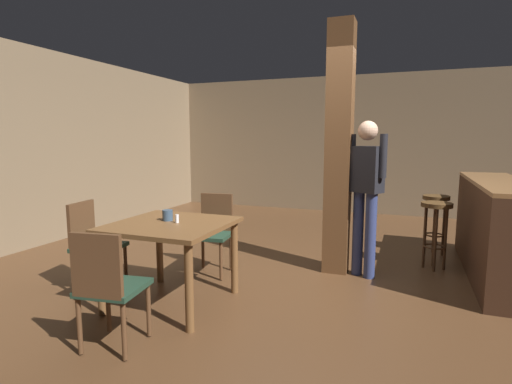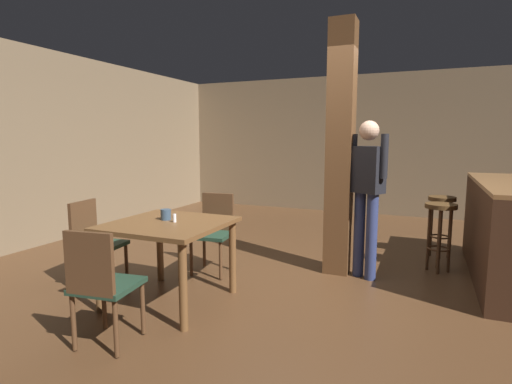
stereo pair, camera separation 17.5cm
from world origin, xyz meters
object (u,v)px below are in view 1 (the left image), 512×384
Objects in this scene: bar_stool_mid at (435,211)px; chair_north at (214,229)px; salt_shaker at (177,219)px; napkin_cup at (168,215)px; chair_west at (93,241)px; bar_counter at (488,227)px; bar_stool_near at (436,220)px; dining_table at (171,235)px; chair_south at (108,284)px; standing_person at (366,187)px.

chair_north is at bearing -145.43° from bar_stool_mid.
napkin_cup is at bearing 157.21° from salt_shaker.
chair_west is 1.03m from salt_shaker.
bar_counter is 0.82m from bar_stool_mid.
chair_west reaches higher than salt_shaker.
napkin_cup reaches higher than salt_shaker.
napkin_cup is 0.13× the size of bar_stool_mid.
chair_north is (0.89, 0.92, 0.00)m from chair_west.
chair_north reaches higher than bar_stool_near.
bar_counter reaches higher than salt_shaker.
salt_shaker is at bearing -22.79° from napkin_cup.
chair_north is at bearing 92.39° from dining_table.
chair_west reaches higher than bar_stool_near.
napkin_cup is at bearing 97.54° from chair_south.
salt_shaker is (0.14, -0.06, -0.01)m from napkin_cup.
chair_north is at bearing -160.85° from bar_counter.
napkin_cup is at bearing -134.32° from bar_stool_mid.
dining_table is 3.46m from bar_counter.
standing_person is (1.67, 1.32, 0.19)m from napkin_cup.
bar_stool_mid is (0.78, 1.19, -0.42)m from standing_person.
salt_shaker is at bearing -84.09° from chair_north.
standing_person is (1.62, 0.47, 0.50)m from chair_north.
dining_table is 10.10× the size of napkin_cup.
chair_south is 4.19m from bar_stool_mid.
chair_north reaches higher than bar_stool_mid.
chair_south is 1.83m from chair_north.
salt_shaker is (0.09, -0.91, 0.30)m from chair_north.
bar_stool_mid is (2.32, 3.48, 0.08)m from chair_south.
bar_counter is at bearing -2.40° from bar_stool_near.
bar_counter is 2.99× the size of bar_stool_mid.
chair_west is at bearing -141.97° from bar_stool_mid.
chair_west is 1.33m from chair_south.
salt_shaker is 0.10× the size of bar_stool_mid.
bar_stool_mid is at bearing 127.49° from bar_counter.
bar_stool_near reaches higher than dining_table.
dining_table is 0.91m from chair_south.
standing_person reaches higher than chair_south.
napkin_cup is at bearing -92.92° from chair_north.
bar_stool_mid is (2.41, 1.66, 0.08)m from chair_north.
salt_shaker is at bearing -145.71° from bar_counter.
standing_person is at bearing -157.26° from bar_counter.
bar_counter is at bearing 34.02° from dining_table.
dining_table is 0.94m from chair_west.
napkin_cup is 0.06× the size of standing_person.
chair_west is 0.91m from napkin_cup.
salt_shaker is at bearing 0.78° from chair_west.
chair_south is 0.38× the size of bar_counter.
bar_counter is (2.95, 1.86, -0.27)m from napkin_cup.
chair_west is 4.26m from bar_counter.
standing_person reaches higher than bar_stool_near.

